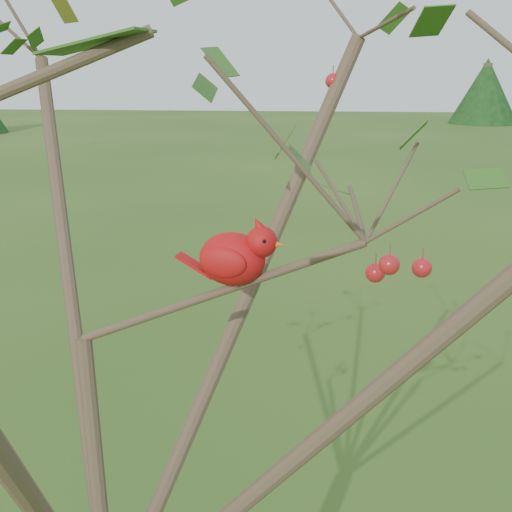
{
  "coord_description": "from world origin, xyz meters",
  "views": [
    {
      "loc": [
        0.46,
        -1.16,
        2.52
      ],
      "look_at": [
        0.34,
        0.06,
        2.16
      ],
      "focal_mm": 45.0,
      "sensor_mm": 36.0,
      "label": 1
    }
  ],
  "objects": [
    {
      "name": "distant_trees",
      "position": [
        -5.51,
        24.35,
        1.44
      ],
      "size": [
        42.47,
        15.6,
        3.04
      ],
      "color": "#493627",
      "rests_on": "ground"
    },
    {
      "name": "cardinal",
      "position": [
        0.29,
        0.07,
        2.16
      ],
      "size": [
        0.23,
        0.13,
        0.16
      ],
      "rotation": [
        0.0,
        0.0,
        -0.18
      ],
      "color": "red",
      "rests_on": "ground"
    },
    {
      "name": "crabapple_tree",
      "position": [
        0.03,
        -0.02,
        2.12
      ],
      "size": [
        2.35,
        2.05,
        2.95
      ],
      "color": "#493627",
      "rests_on": "ground"
    }
  ]
}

